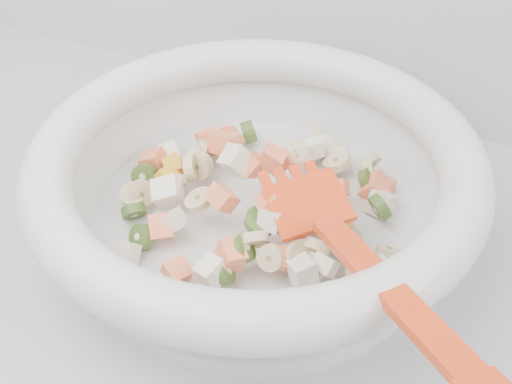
% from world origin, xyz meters
% --- Properties ---
extents(mixing_bowl, '(0.43, 0.39, 0.13)m').
position_xyz_m(mixing_bowl, '(-0.10, 1.49, 0.96)').
color(mixing_bowl, silver).
rests_on(mixing_bowl, counter).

